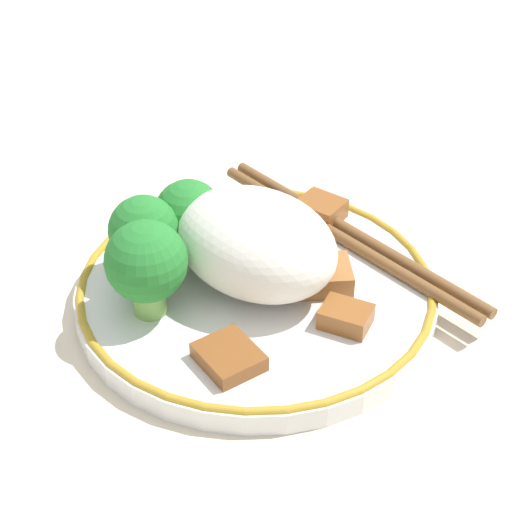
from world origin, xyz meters
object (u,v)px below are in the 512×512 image
broccoli_back_center (144,232)px  broccoli_back_right (146,264)px  broccoli_back_left (190,214)px  plate (256,290)px  chopsticks (347,235)px

broccoli_back_center → broccoli_back_right: size_ratio=0.90×
broccoli_back_left → broccoli_back_center: (-0.01, -0.03, 0.00)m
plate → broccoli_back_right: size_ratio=3.67×
broccoli_back_right → plate: bearing=59.6°
broccoli_back_left → chopsticks: broccoli_back_left is taller
plate → chopsticks: (0.02, 0.07, 0.01)m
broccoli_back_left → plate: bearing=-1.7°
broccoli_back_center → broccoli_back_right: bearing=-44.9°
chopsticks → broccoli_back_center: bearing=-127.0°
broccoli_back_right → broccoli_back_center: bearing=135.1°
broccoli_back_center → chopsticks: 0.13m
chopsticks → broccoli_back_left: bearing=-135.0°
broccoli_back_left → chopsticks: bearing=45.0°
plate → broccoli_back_right: (-0.03, -0.06, 0.04)m
broccoli_back_right → chopsticks: 0.14m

